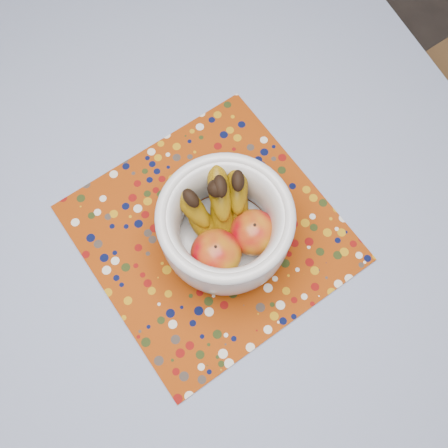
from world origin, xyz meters
name	(u,v)px	position (x,y,z in m)	size (l,w,h in m)	color
table	(165,234)	(0.00, 0.00, 0.67)	(1.20, 1.20, 0.75)	brown
tablecloth	(160,220)	(0.00, 0.00, 0.76)	(1.32, 1.32, 0.01)	#6174A2
placemat	(211,233)	(0.07, -0.07, 0.76)	(0.43, 0.43, 0.00)	#842F07
fruit_bowl	(225,222)	(0.09, -0.09, 0.84)	(0.23, 0.23, 0.17)	silver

